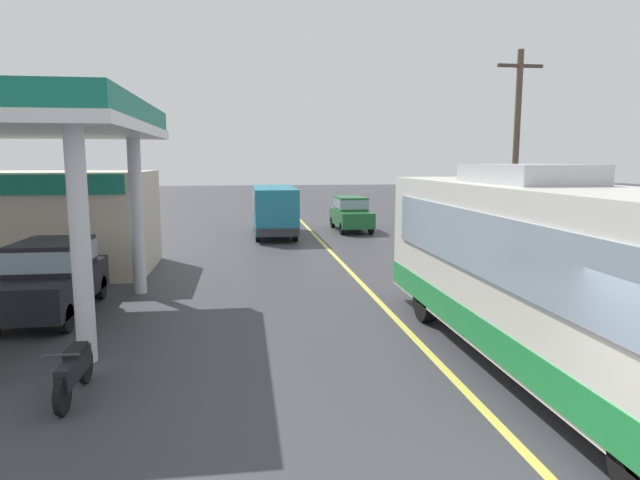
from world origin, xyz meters
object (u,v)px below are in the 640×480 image
object	(u,v)px
coach_bus_main	(550,278)
minibus_opposing_lane	(274,206)
car_trailing_behind_bus	(351,212)
motorcycle_parked_forecourt	(74,370)
car_at_pump	(52,274)

from	to	relation	value
coach_bus_main	minibus_opposing_lane	bearing A→B (deg)	101.47
minibus_opposing_lane	car_trailing_behind_bus	world-z (taller)	minibus_opposing_lane
coach_bus_main	motorcycle_parked_forecourt	xyz separation A→B (m)	(-8.03, 0.06, -1.28)
motorcycle_parked_forecourt	car_trailing_behind_bus	bearing A→B (deg)	67.08
coach_bus_main	car_trailing_behind_bus	xyz separation A→B (m)	(0.43, 20.07, -0.71)
motorcycle_parked_forecourt	car_trailing_behind_bus	xyz separation A→B (m)	(8.46, 20.01, 0.57)
car_at_pump	car_trailing_behind_bus	world-z (taller)	same
coach_bus_main	car_at_pump	size ratio (longest dim) A/B	2.63
car_at_pump	car_trailing_behind_bus	distance (m)	18.20
coach_bus_main	motorcycle_parked_forecourt	bearing A→B (deg)	179.55
minibus_opposing_lane	motorcycle_parked_forecourt	distance (m)	19.10
car_at_pump	motorcycle_parked_forecourt	distance (m)	5.47
coach_bus_main	car_trailing_behind_bus	distance (m)	20.09
coach_bus_main	car_at_pump	bearing A→B (deg)	152.74
motorcycle_parked_forecourt	coach_bus_main	bearing A→B (deg)	-0.45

